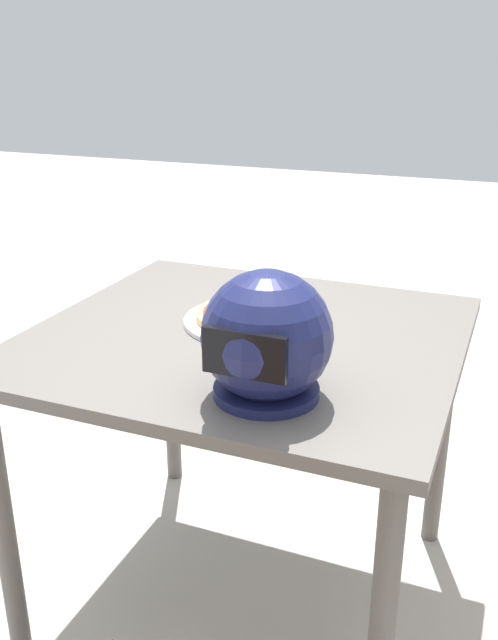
{
  "coord_description": "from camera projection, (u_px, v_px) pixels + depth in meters",
  "views": [
    {
      "loc": [
        -0.59,
        1.43,
        1.39
      ],
      "look_at": [
        0.01,
        -0.03,
        0.79
      ],
      "focal_mm": 39.04,
      "sensor_mm": 36.0,
      "label": 1
    }
  ],
  "objects": [
    {
      "name": "pizza",
      "position": [
        252.0,
        314.0,
        1.71
      ],
      "size": [
        0.27,
        0.27,
        0.05
      ],
      "color": "tan",
      "rests_on": "pizza_plate"
    },
    {
      "name": "motorcycle_helmet",
      "position": [
        267.0,
        338.0,
        1.31
      ],
      "size": [
        0.25,
        0.25,
        0.25
      ],
      "color": "#191E4C",
      "rests_on": "dining_table"
    },
    {
      "name": "dining_table",
      "position": [
        246.0,
        368.0,
        1.7
      ],
      "size": [
        1.0,
        0.94,
        0.77
      ],
      "color": "#5B5651",
      "rests_on": "ground"
    },
    {
      "name": "ground_plane",
      "position": [
        247.0,
        586.0,
        1.94
      ],
      "size": [
        14.0,
        14.0,
        0.0
      ],
      "primitive_type": "plane",
      "color": "#B2ADA3"
    },
    {
      "name": "pizza_plate",
      "position": [
        252.0,
        321.0,
        1.72
      ],
      "size": [
        0.34,
        0.34,
        0.01
      ],
      "primitive_type": "cylinder",
      "color": "white",
      "rests_on": "dining_table"
    }
  ]
}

